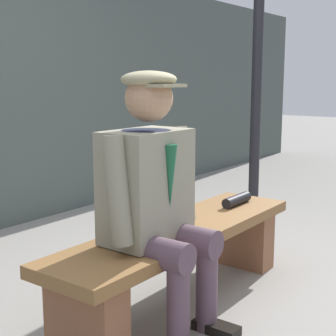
{
  "coord_description": "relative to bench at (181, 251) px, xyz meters",
  "views": [
    {
      "loc": [
        2.22,
        1.55,
        1.26
      ],
      "look_at": [
        0.12,
        0.0,
        0.8
      ],
      "focal_mm": 53.68,
      "sensor_mm": 36.0,
      "label": 1
    }
  ],
  "objects": [
    {
      "name": "seated_man",
      "position": [
        0.3,
        0.05,
        0.41
      ],
      "size": [
        0.62,
        0.61,
        1.31
      ],
      "color": "gray",
      "rests_on": "ground"
    },
    {
      "name": "rolled_magazine",
      "position": [
        -0.62,
        0.01,
        0.18
      ],
      "size": [
        0.28,
        0.07,
        0.07
      ],
      "primitive_type": "cylinder",
      "rotation": [
        0.0,
        1.57,
        0.0
      ],
      "color": "black",
      "rests_on": "bench"
    },
    {
      "name": "bench",
      "position": [
        0.0,
        0.0,
        0.0
      ],
      "size": [
        1.83,
        0.46,
        0.45
      ],
      "color": "brown",
      "rests_on": "ground"
    },
    {
      "name": "lamp_post",
      "position": [
        -1.94,
        -0.53,
        1.45
      ],
      "size": [
        0.21,
        0.21,
        2.92
      ],
      "color": "black",
      "rests_on": "ground"
    },
    {
      "name": "ground_plane",
      "position": [
        0.0,
        0.0,
        -0.31
      ],
      "size": [
        30.0,
        30.0,
        0.0
      ],
      "primitive_type": "plane",
      "color": "gray"
    }
  ]
}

